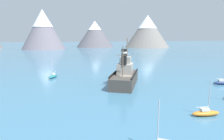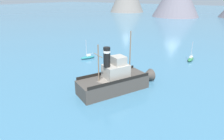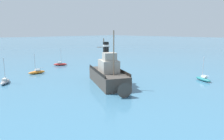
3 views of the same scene
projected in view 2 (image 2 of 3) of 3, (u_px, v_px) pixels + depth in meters
name	position (u px, v px, depth m)	size (l,w,h in m)	color
ground_plane	(107.00, 94.00, 33.03)	(600.00, 600.00, 0.00)	teal
old_tugboat	(116.00, 80.00, 33.81)	(9.38, 14.41, 9.90)	#423D38
sailboat_teal	(88.00, 57.00, 50.82)	(2.70, 3.89, 4.90)	#23757A
sailboat_green	(191.00, 59.00, 49.41)	(1.11, 3.80, 4.90)	#286B3D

